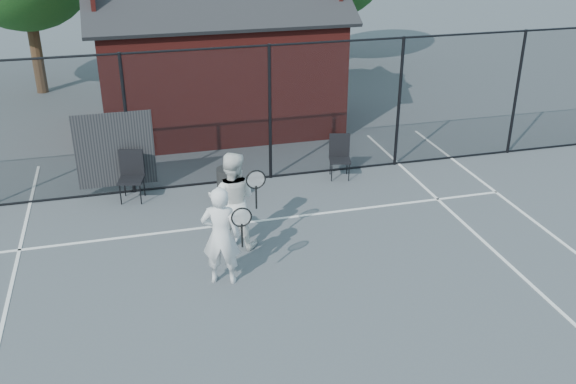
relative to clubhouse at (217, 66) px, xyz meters
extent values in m
plane|color=#4D5458|center=(-0.50, -9.00, -1.61)|extent=(80.00, 80.00, 0.00)
cube|color=white|center=(-0.50, -6.00, -1.60)|extent=(11.00, 0.06, 0.01)
cube|color=white|center=(-0.50, -6.15, -1.60)|extent=(0.06, 0.30, 0.01)
cylinder|color=black|center=(-2.50, -4.00, -0.11)|extent=(0.07, 0.07, 3.00)
cylinder|color=black|center=(0.50, -4.00, -0.11)|extent=(0.07, 0.07, 3.00)
cylinder|color=black|center=(3.50, -4.00, -0.11)|extent=(0.07, 0.07, 3.00)
cylinder|color=black|center=(6.50, -4.00, -0.11)|extent=(0.07, 0.07, 3.00)
cylinder|color=black|center=(-0.50, -4.00, 1.36)|extent=(22.00, 0.04, 0.04)
cylinder|color=black|center=(-0.50, -4.00, -1.58)|extent=(22.00, 0.04, 0.04)
cube|color=black|center=(-0.50, -4.00, -0.11)|extent=(22.00, 3.00, 0.01)
cube|color=black|center=(-2.80, -4.02, -0.61)|extent=(1.60, 0.04, 1.60)
cube|color=maroon|center=(0.00, 0.00, -0.11)|extent=(6.00, 4.00, 3.00)
cylinder|color=#392416|center=(-5.00, 4.50, -0.35)|extent=(0.36, 0.36, 2.52)
cylinder|color=#392416|center=(5.00, 5.50, -0.49)|extent=(0.36, 0.36, 2.23)
imported|color=white|center=(-1.24, -7.92, -0.76)|extent=(0.71, 0.57, 1.70)
torus|color=black|center=(-0.96, -8.26, -0.29)|extent=(0.33, 0.03, 0.33)
cylinder|color=black|center=(-0.96, -8.26, -0.61)|extent=(0.03, 0.03, 0.41)
imported|color=white|center=(-0.85, -6.78, -0.71)|extent=(1.05, 0.93, 1.80)
torus|color=black|center=(-0.49, -7.14, -0.19)|extent=(0.35, 0.03, 0.35)
cylinder|color=black|center=(-0.49, -7.14, -0.53)|extent=(0.03, 0.03, 0.43)
cube|color=black|center=(-2.54, -4.40, -1.10)|extent=(0.60, 0.61, 1.02)
cube|color=black|center=(1.99, -4.40, -1.13)|extent=(0.56, 0.57, 0.95)
cylinder|color=black|center=(-0.61, -4.85, -1.26)|extent=(0.56, 0.56, 0.68)
camera|label=1|loc=(-2.49, -16.86, 4.21)|focal=40.00mm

